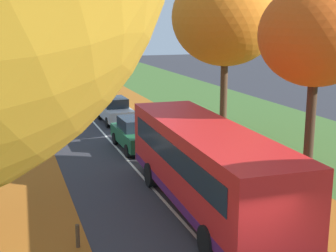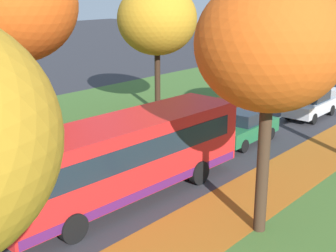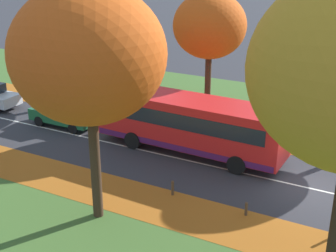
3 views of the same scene
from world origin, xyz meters
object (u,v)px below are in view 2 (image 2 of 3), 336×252
at_px(tree_left_near, 12,5).
at_px(tree_right_near, 270,45).
at_px(bollard_third, 23,169).
at_px(bus, 124,155).
at_px(tree_left_mid, 157,19).
at_px(car_silver_following, 311,104).
at_px(car_green_lead, 245,127).

distance_m(tree_left_near, tree_right_near, 12.58).
bearing_deg(tree_left_near, tree_right_near, 2.52).
height_order(bollard_third, bus, bus).
height_order(tree_left_mid, tree_right_near, tree_right_near).
distance_m(tree_left_mid, bus, 13.38).
distance_m(tree_left_near, car_silver_following, 17.68).
distance_m(bollard_third, car_silver_following, 17.37).
height_order(tree_left_near, tree_right_near, tree_left_near).
height_order(tree_left_near, tree_left_mid, tree_left_near).
relative_size(tree_left_near, bollard_third, 13.22).
height_order(tree_left_near, car_green_lead, tree_left_near).
height_order(tree_right_near, bus, tree_right_near).
bearing_deg(bollard_third, car_silver_following, 73.66).
height_order(tree_right_near, car_silver_following, tree_right_near).
xyz_separation_m(tree_left_mid, bus, (7.62, -10.23, -4.02)).
bearing_deg(tree_left_near, bollard_third, -34.09).
bearing_deg(tree_left_mid, car_green_lead, -12.89).
relative_size(bollard_third, car_green_lead, 0.17).
xyz_separation_m(tree_right_near, car_silver_following, (-4.74, 14.14, -5.12)).
distance_m(tree_right_near, car_green_lead, 10.37).
bearing_deg(bus, tree_left_mid, 126.67).
xyz_separation_m(tree_right_near, bollard_third, (-9.62, -2.52, -5.58)).
distance_m(tree_left_near, bollard_third, 7.34).
bearing_deg(tree_left_near, bus, -4.59).
xyz_separation_m(bollard_third, bus, (4.62, 1.37, 1.35)).
bearing_deg(car_green_lead, tree_left_near, -132.87).
height_order(bollard_third, car_silver_following, car_silver_following).
height_order(tree_left_mid, car_green_lead, tree_left_mid).
relative_size(bus, car_green_lead, 2.48).
bearing_deg(bollard_third, tree_right_near, 14.70).
height_order(tree_left_near, car_silver_following, tree_left_near).
xyz_separation_m(bus, car_silver_following, (0.27, 15.29, -0.89)).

